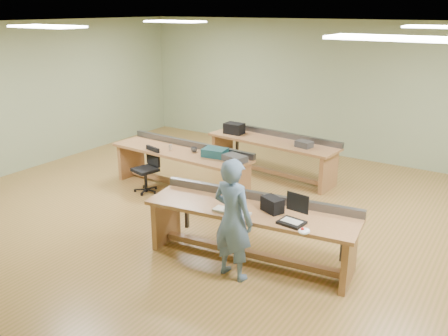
{
  "coord_description": "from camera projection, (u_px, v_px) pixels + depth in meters",
  "views": [
    {
      "loc": [
        3.66,
        -6.17,
        3.25
      ],
      "look_at": [
        0.03,
        -0.6,
        0.98
      ],
      "focal_mm": 38.0,
      "sensor_mm": 36.0,
      "label": 1
    }
  ],
  "objects": [
    {
      "name": "fluor_panels",
      "position": [
        245.0,
        27.0,
        6.87
      ],
      "size": [
        6.2,
        3.5,
        0.03
      ],
      "color": "white",
      "rests_on": "ceiling"
    },
    {
      "name": "parts_bin_teal",
      "position": [
        215.0,
        152.0,
        8.31
      ],
      "size": [
        0.45,
        0.36,
        0.14
      ],
      "primitive_type": "cube",
      "rotation": [
        0.0,
        0.0,
        0.14
      ],
      "color": "#143B43",
      "rests_on": "workbench_mid"
    },
    {
      "name": "storage_box_back",
      "position": [
        234.0,
        128.0,
        9.8
      ],
      "size": [
        0.39,
        0.28,
        0.22
      ],
      "primitive_type": "cube",
      "rotation": [
        0.0,
        0.0,
        0.01
      ],
      "color": "black",
      "rests_on": "workbench_back"
    },
    {
      "name": "task_chair",
      "position": [
        147.0,
        176.0,
        8.7
      ],
      "size": [
        0.55,
        0.55,
        0.83
      ],
      "rotation": [
        0.0,
        0.0,
        -0.26
      ],
      "color": "black",
      "rests_on": "floor"
    },
    {
      "name": "drinks_can",
      "position": [
        170.0,
        147.0,
        8.68
      ],
      "size": [
        0.07,
        0.07,
        0.11
      ],
      "primitive_type": "cylinder",
      "rotation": [
        0.0,
        0.0,
        0.16
      ],
      "color": "silver",
      "rests_on": "workbench_mid"
    },
    {
      "name": "tray_back",
      "position": [
        304.0,
        144.0,
        8.86
      ],
      "size": [
        0.33,
        0.27,
        0.12
      ],
      "primitive_type": "cube",
      "rotation": [
        0.0,
        0.0,
        -0.2
      ],
      "color": "#323134",
      "rests_on": "workbench_back"
    },
    {
      "name": "mug",
      "position": [
        194.0,
        150.0,
        8.58
      ],
      "size": [
        0.15,
        0.15,
        0.09
      ],
      "primitive_type": "imported",
      "rotation": [
        0.0,
        0.0,
        0.33
      ],
      "color": "#323134",
      "rests_on": "workbench_mid"
    },
    {
      "name": "keyboard",
      "position": [
        232.0,
        212.0,
        6.05
      ],
      "size": [
        0.5,
        0.19,
        0.03
      ],
      "primitive_type": "cube",
      "rotation": [
        0.0,
        0.0,
        0.05
      ],
      "color": "beige",
      "rests_on": "workbench_front"
    },
    {
      "name": "laptop_base",
      "position": [
        292.0,
        223.0,
        5.74
      ],
      "size": [
        0.33,
        0.28,
        0.03
      ],
      "primitive_type": "cube",
      "rotation": [
        0.0,
        0.0,
        -0.11
      ],
      "color": "black",
      "rests_on": "workbench_front"
    },
    {
      "name": "parts_bin_grey",
      "position": [
        235.0,
        158.0,
        8.05
      ],
      "size": [
        0.44,
        0.33,
        0.11
      ],
      "primitive_type": "cube",
      "rotation": [
        0.0,
        0.0,
        -0.23
      ],
      "color": "#323134",
      "rests_on": "workbench_mid"
    },
    {
      "name": "ceiling",
      "position": [
        245.0,
        25.0,
        6.86
      ],
      "size": [
        10.0,
        10.0,
        0.0
      ],
      "primitive_type": "plane",
      "color": "silver",
      "rests_on": "wall_back"
    },
    {
      "name": "person",
      "position": [
        233.0,
        219.0,
        5.79
      ],
      "size": [
        0.61,
        0.45,
        1.56
      ],
      "primitive_type": "imported",
      "rotation": [
        0.0,
        0.0,
        3.01
      ],
      "color": "slate",
      "rests_on": "floor"
    },
    {
      "name": "camera_bag",
      "position": [
        272.0,
        205.0,
        6.06
      ],
      "size": [
        0.33,
        0.28,
        0.19
      ],
      "primitive_type": "cube",
      "rotation": [
        0.0,
        0.0,
        -0.41
      ],
      "color": "black",
      "rests_on": "workbench_front"
    },
    {
      "name": "workbench_back",
      "position": [
        273.0,
        149.0,
        9.43
      ],
      "size": [
        2.76,
        0.98,
        0.86
      ],
      "rotation": [
        0.0,
        0.0,
        -0.1
      ],
      "color": "#A77146",
      "rests_on": "floor"
    },
    {
      "name": "workbench_front",
      "position": [
        251.0,
        222.0,
        6.26
      ],
      "size": [
        2.89,
        1.12,
        0.86
      ],
      "rotation": [
        0.0,
        0.0,
        0.13
      ],
      "color": "#A77146",
      "rests_on": "floor"
    },
    {
      "name": "trackball_mouse",
      "position": [
        304.0,
        231.0,
        5.48
      ],
      "size": [
        0.16,
        0.18,
        0.07
      ],
      "primitive_type": "ellipsoid",
      "rotation": [
        0.0,
        0.0,
        -0.17
      ],
      "color": "white",
      "rests_on": "workbench_front"
    },
    {
      "name": "floor",
      "position": [
        242.0,
        214.0,
        7.83
      ],
      "size": [
        10.0,
        10.0,
        0.0
      ],
      "primitive_type": "plane",
      "color": "olive",
      "rests_on": "ground"
    },
    {
      "name": "wall_left",
      "position": [
        39.0,
        95.0,
        9.92
      ],
      "size": [
        0.04,
        8.0,
        3.0
      ],
      "primitive_type": "cube",
      "color": "gray",
      "rests_on": "floor"
    },
    {
      "name": "workbench_mid",
      "position": [
        182.0,
        161.0,
        8.73
      ],
      "size": [
        2.83,
        0.87,
        0.86
      ],
      "rotation": [
        0.0,
        0.0,
        -0.05
      ],
      "color": "#A77146",
      "rests_on": "floor"
    },
    {
      "name": "laptop_screen",
      "position": [
        298.0,
        203.0,
        5.76
      ],
      "size": [
        0.3,
        0.05,
        0.24
      ],
      "primitive_type": "cube",
      "rotation": [
        0.0,
        0.0,
        -0.11
      ],
      "color": "black",
      "rests_on": "laptop_base"
    },
    {
      "name": "wall_front",
      "position": [
        11.0,
        216.0,
        4.17
      ],
      "size": [
        10.0,
        0.04,
        3.0
      ],
      "primitive_type": "cube",
      "color": "gray",
      "rests_on": "floor"
    },
    {
      "name": "wall_back",
      "position": [
        336.0,
        90.0,
        10.51
      ],
      "size": [
        10.0,
        0.04,
        3.0
      ],
      "primitive_type": "cube",
      "color": "gray",
      "rests_on": "floor"
    }
  ]
}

